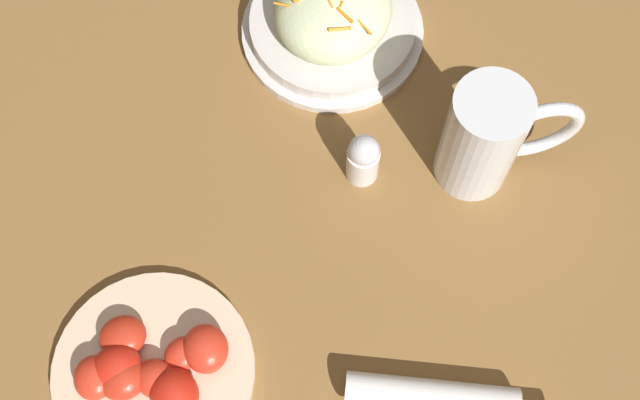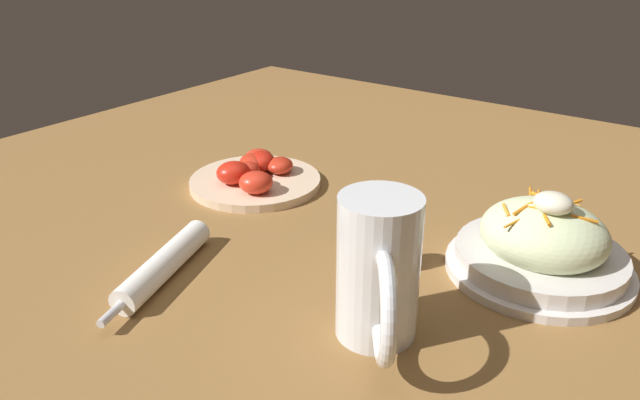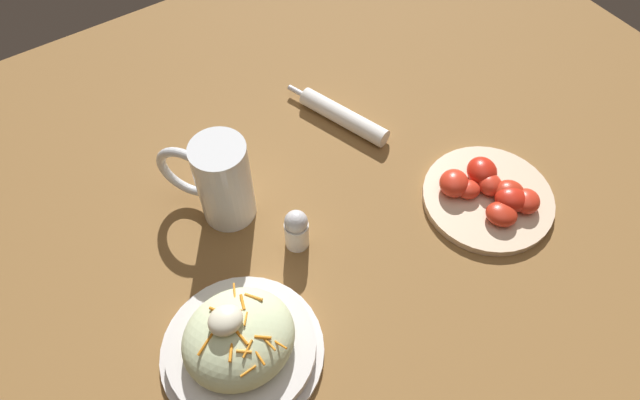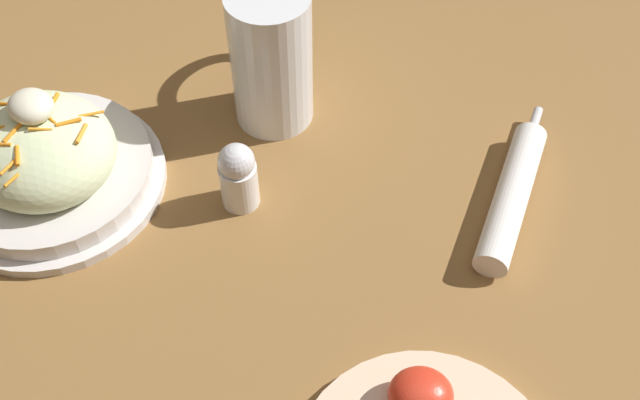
% 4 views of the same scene
% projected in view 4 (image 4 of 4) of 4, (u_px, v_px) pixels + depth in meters
% --- Properties ---
extents(ground_plane, '(1.43, 1.43, 0.00)m').
position_uv_depth(ground_plane, '(290.00, 312.00, 0.64)').
color(ground_plane, olive).
extents(salad_plate, '(0.21, 0.21, 0.11)m').
position_uv_depth(salad_plate, '(46.00, 161.00, 0.70)').
color(salad_plate, silver).
rests_on(salad_plate, ground_plane).
extents(beer_mug, '(0.11, 0.13, 0.15)m').
position_uv_depth(beer_mug, '(272.00, 60.00, 0.74)').
color(beer_mug, white).
rests_on(beer_mug, ground_plane).
extents(napkin_roll, '(0.09, 0.20, 0.03)m').
position_uv_depth(napkin_roll, '(512.00, 194.00, 0.70)').
color(napkin_roll, white).
rests_on(napkin_roll, ground_plane).
extents(salt_shaker, '(0.04, 0.04, 0.07)m').
position_uv_depth(salt_shaker, '(238.00, 176.00, 0.69)').
color(salt_shaker, white).
rests_on(salt_shaker, ground_plane).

